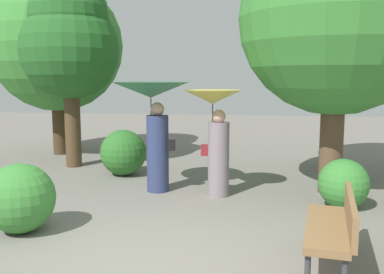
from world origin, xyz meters
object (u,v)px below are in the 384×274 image
at_px(tree_near_right, 338,2).
at_px(person_right, 215,124).
at_px(tree_mid_right, 339,31).
at_px(tree_mid_left, 56,36).
at_px(park_bench, 335,224).
at_px(person_left, 153,109).
at_px(tree_near_left, 70,40).

bearing_deg(tree_near_right, person_right, -166.26).
height_order(tree_near_right, tree_mid_right, tree_near_right).
xyz_separation_m(tree_mid_left, tree_mid_right, (7.10, -0.96, -0.08)).
bearing_deg(park_bench, tree_mid_left, -127.76).
distance_m(tree_near_right, tree_mid_right, 2.27).
bearing_deg(tree_mid_right, person_left, -145.28).
relative_size(person_left, tree_mid_left, 0.39).
distance_m(tree_near_left, tree_near_right, 5.85).
bearing_deg(person_left, tree_mid_left, 52.41).
xyz_separation_m(person_right, park_bench, (1.56, -2.84, -0.78)).
distance_m(person_left, person_right, 1.19).
xyz_separation_m(person_right, tree_mid_right, (2.52, 2.71, 1.82)).
bearing_deg(park_bench, tree_near_left, -125.24).
distance_m(park_bench, tree_near_right, 4.45).
distance_m(person_right, tree_mid_right, 4.12).
relative_size(tree_mid_left, tree_mid_right, 1.09).
bearing_deg(park_bench, tree_mid_right, 179.09).
xyz_separation_m(tree_near_left, tree_mid_left, (-1.05, 1.56, 0.26)).
relative_size(tree_near_right, tree_mid_left, 1.04).
bearing_deg(person_right, park_bench, -143.25).
xyz_separation_m(person_right, tree_near_right, (2.07, 0.51, 2.11)).
bearing_deg(person_right, person_left, 89.55).
bearing_deg(tree_mid_left, tree_near_right, -25.42).
distance_m(person_right, tree_near_right, 3.00).
distance_m(tree_near_left, tree_mid_right, 6.09).
height_order(person_right, tree_mid_right, tree_mid_right).
xyz_separation_m(park_bench, tree_mid_right, (0.96, 5.55, 2.60)).
bearing_deg(tree_near_right, tree_mid_left, 154.58).
height_order(person_left, tree_mid_right, tree_mid_right).
relative_size(person_right, tree_near_left, 0.43).
relative_size(tree_near_left, tree_mid_left, 0.85).
xyz_separation_m(tree_near_left, tree_near_right, (5.61, -1.60, 0.47)).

